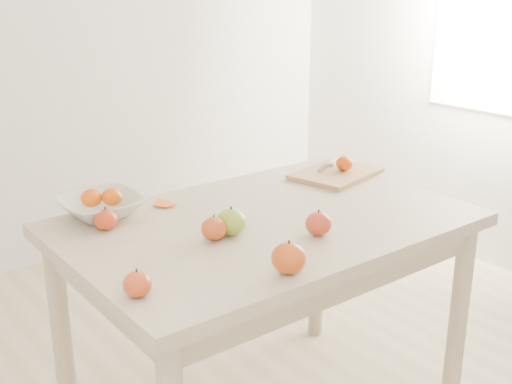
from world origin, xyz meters
TOP-DOWN VIEW (x-y plane):
  - table at (0.00, 0.00)m, footprint 1.20×0.80m
  - cutting_board at (0.47, 0.18)m, footprint 0.35×0.29m
  - board_tangerine at (0.50, 0.17)m, footprint 0.06×0.06m
  - fruit_bowl at (-0.38, 0.32)m, footprint 0.25×0.25m
  - bowl_tangerine_near at (-0.41, 0.33)m, footprint 0.06×0.06m
  - bowl_tangerine_far at (-0.35, 0.31)m, footprint 0.06×0.06m
  - orange_peel_a at (-0.19, 0.29)m, footprint 0.07×0.07m
  - orange_peel_b at (-0.18, 0.27)m, footprint 0.05×0.04m
  - paring_knife at (0.52, 0.25)m, footprint 0.16×0.09m
  - apple_green at (-0.16, -0.04)m, footprint 0.09×0.09m
  - apple_red_c at (-0.19, -0.33)m, footprint 0.09×0.09m
  - apple_red_a at (-0.42, 0.21)m, footprint 0.07×0.07m
  - apple_red_e at (0.03, -0.19)m, footprint 0.08×0.08m
  - apple_red_d at (-0.54, -0.21)m, footprint 0.07×0.07m
  - apple_red_b at (-0.22, -0.04)m, footprint 0.07×0.07m

SIDE VIEW (x-z plane):
  - table at x=0.00m, z-range 0.28..1.03m
  - orange_peel_a at x=-0.19m, z-range 0.75..0.76m
  - orange_peel_b at x=-0.18m, z-range 0.75..0.76m
  - cutting_board at x=0.47m, z-range 0.75..0.77m
  - paring_knife at x=0.52m, z-range 0.77..0.78m
  - apple_red_d at x=-0.54m, z-range 0.75..0.81m
  - fruit_bowl at x=-0.38m, z-range 0.75..0.81m
  - apple_red_a at x=-0.42m, z-range 0.75..0.81m
  - apple_red_b at x=-0.22m, z-range 0.75..0.82m
  - apple_red_e at x=0.03m, z-range 0.75..0.82m
  - apple_green at x=-0.16m, z-range 0.75..0.83m
  - apple_red_c at x=-0.19m, z-range 0.75..0.83m
  - board_tangerine at x=0.50m, z-range 0.77..0.82m
  - bowl_tangerine_far at x=-0.35m, z-range 0.78..0.84m
  - bowl_tangerine_near at x=-0.41m, z-range 0.78..0.84m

